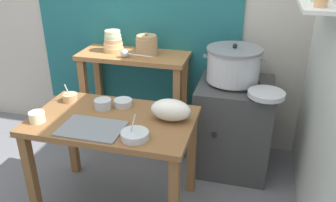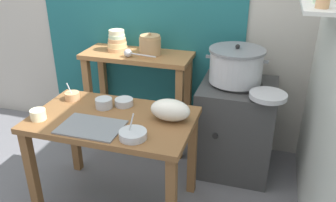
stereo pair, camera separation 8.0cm
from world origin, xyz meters
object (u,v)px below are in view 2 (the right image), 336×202
Objects in this scene: prep_table at (113,131)px; prep_bowl_3 at (38,114)px; ladle at (129,53)px; serving_tray at (91,127)px; wide_pan at (268,96)px; steamer_pot at (236,65)px; prep_bowl_1 at (133,134)px; back_shelf_table at (138,77)px; prep_bowl_2 at (124,102)px; bowl_stack_enamel at (117,41)px; prep_bowl_0 at (104,103)px; clay_pot at (150,45)px; plastic_bag at (170,110)px; prep_bowl_4 at (72,96)px.

prep_bowl_3 reaches higher than prep_table.
prep_bowl_3 is at bearing -159.66° from prep_table.
ladle is 0.96m from prep_bowl_3.
serving_tray is 3.92× the size of prep_bowl_3.
wide_pan is at bearing 24.38° from prep_bowl_3.
steamer_pot is 0.38m from wide_pan.
prep_bowl_1 reaches higher than wide_pan.
back_shelf_table is at bearing 94.33° from serving_tray.
serving_tray is 3.04× the size of prep_bowl_2.
bowl_stack_enamel reaches higher than serving_tray.
wide_pan is at bearing -11.60° from ladle.
prep_bowl_1 is at bearing -7.39° from serving_tray.
back_shelf_table is at bearing 79.92° from ladle.
prep_table is 0.22m from prep_bowl_0.
bowl_stack_enamel reaches higher than back_shelf_table.
prep_bowl_1 is (0.57, -1.08, -0.24)m from bowl_stack_enamel.
plastic_bag is at bearing -62.11° from clay_pot.
wide_pan is (1.33, -0.38, -0.18)m from bowl_stack_enamel.
serving_tray is 0.37m from prep_bowl_2.
prep_bowl_0 is at bearing 175.38° from plastic_bag.
prep_table is 0.43m from plastic_bag.
bowl_stack_enamel is 0.80m from prep_bowl_2.
prep_bowl_4 is (0.05, 0.34, -0.01)m from prep_bowl_3.
plastic_bag is (0.41, -0.77, -0.19)m from clay_pot.
prep_bowl_3 is (-1.18, -0.90, -0.16)m from steamer_pot.
back_shelf_table is at bearing 124.65° from plastic_bag.
back_shelf_table is 0.33m from clay_pot.
prep_bowl_3 is at bearing -98.63° from prep_bowl_4.
prep_bowl_1 reaches higher than prep_bowl_2.
back_shelf_table is 3.59× the size of plastic_bag.
prep_bowl_0 is (0.03, -0.73, 0.08)m from back_shelf_table.
prep_bowl_1 is 1.29× the size of prep_bowl_2.
prep_table is 0.46m from prep_bowl_4.
ladle is at bearing -140.69° from clay_pot.
steamer_pot is 1.27m from prep_bowl_4.
prep_bowl_4 is (-1.40, -0.31, -0.05)m from wide_pan.
clay_pot is at bearing 92.17° from prep_bowl_2.
prep_bowl_0 is 0.88× the size of prep_bowl_4.
back_shelf_table is 7.29× the size of prep_bowl_2.
plastic_bag is (0.45, 0.25, 0.07)m from serving_tray.
prep_bowl_4 is at bearing 81.37° from prep_bowl_3.
prep_table is 8.35× the size of prep_bowl_2.
wide_pan is at bearing -17.43° from back_shelf_table.
clay_pot is at bearing 0.00° from back_shelf_table.
prep_bowl_0 is (-0.84, -0.62, -0.16)m from steamer_pot.
clay_pot is 0.72× the size of wide_pan.
plastic_bag is 0.33m from prep_bowl_1.
ladle is (-0.15, -0.12, -0.05)m from clay_pot.
steamer_pot reaches higher than wide_pan.
wide_pan reaches higher than prep_table.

